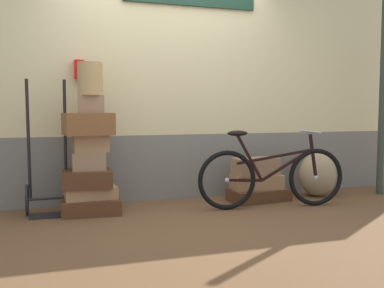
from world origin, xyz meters
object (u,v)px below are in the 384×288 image
(suitcase_1, at_px, (91,192))
(suitcase_2, at_px, (87,179))
(bicycle, at_px, (272,176))
(suitcase_6, at_px, (91,104))
(suitcase_8, at_px, (256,182))
(suitcase_4, at_px, (91,143))
(suitcase_7, at_px, (259,195))
(wicker_basket, at_px, (90,79))
(suitcase_9, at_px, (256,166))
(burlap_sack, at_px, (317,174))
(suitcase_5, at_px, (88,124))
(suitcase_0, at_px, (91,206))
(luggage_trolley, at_px, (48,185))
(suitcase_3, at_px, (89,161))

(suitcase_1, relative_size, suitcase_2, 1.07)
(bicycle, bearing_deg, suitcase_6, 167.99)
(suitcase_1, xyz_separation_m, suitcase_8, (1.89, 0.02, 0.01))
(suitcase_2, height_order, suitcase_4, suitcase_4)
(suitcase_7, distance_m, suitcase_8, 0.16)
(suitcase_6, height_order, wicker_basket, wicker_basket)
(suitcase_6, bearing_deg, suitcase_9, 2.13)
(suitcase_7, xyz_separation_m, bicycle, (-0.03, -0.35, 0.27))
(suitcase_2, bearing_deg, suitcase_7, 3.56)
(suitcase_6, distance_m, bicycle, 2.04)
(suitcase_8, relative_size, burlap_sack, 1.08)
(suitcase_1, relative_size, suitcase_5, 1.08)
(wicker_basket, bearing_deg, suitcase_0, -122.68)
(suitcase_2, relative_size, suitcase_4, 1.40)
(suitcase_4, relative_size, luggage_trolley, 0.25)
(suitcase_6, bearing_deg, suitcase_2, -135.59)
(suitcase_6, bearing_deg, burlap_sack, 2.27)
(suitcase_3, height_order, suitcase_6, suitcase_6)
(suitcase_6, xyz_separation_m, bicycle, (1.85, -0.39, -0.77))
(suitcase_4, bearing_deg, suitcase_5, -145.80)
(suitcase_1, height_order, suitcase_9, suitcase_9)
(suitcase_6, height_order, suitcase_7, suitcase_6)
(suitcase_1, bearing_deg, luggage_trolley, 168.57)
(suitcase_0, distance_m, suitcase_4, 0.64)
(suitcase_0, xyz_separation_m, suitcase_7, (1.90, 0.00, -0.01))
(suitcase_0, xyz_separation_m, suitcase_3, (-0.02, 0.02, 0.46))
(suitcase_9, bearing_deg, suitcase_2, 175.35)
(suitcase_1, bearing_deg, suitcase_4, -7.46)
(suitcase_0, xyz_separation_m, suitcase_6, (0.02, 0.05, 1.03))
(suitcase_3, bearing_deg, suitcase_8, 1.71)
(suitcase_2, xyz_separation_m, burlap_sack, (2.73, 0.04, -0.09))
(suitcase_0, xyz_separation_m, suitcase_5, (-0.01, 0.00, 0.83))
(wicker_basket, bearing_deg, suitcase_1, -174.57)
(burlap_sack, relative_size, bicycle, 0.33)
(suitcase_5, distance_m, wicker_basket, 0.45)
(suitcase_4, distance_m, suitcase_7, 1.99)
(suitcase_0, bearing_deg, suitcase_4, 70.00)
(suitcase_7, bearing_deg, burlap_sack, -3.93)
(suitcase_9, bearing_deg, wicker_basket, 174.54)
(suitcase_4, bearing_deg, suitcase_7, -3.27)
(luggage_trolley, bearing_deg, burlap_sack, -1.04)
(suitcase_1, distance_m, bicycle, 1.91)
(suitcase_3, bearing_deg, suitcase_7, 0.41)
(suitcase_9, xyz_separation_m, wicker_basket, (-1.85, -0.01, 0.96))
(suitcase_6, xyz_separation_m, suitcase_9, (1.85, -0.01, -0.71))
(suitcase_3, distance_m, burlap_sack, 2.73)
(suitcase_0, xyz_separation_m, wicker_basket, (0.02, 0.03, 1.28))
(suitcase_7, bearing_deg, suitcase_2, 173.88)
(luggage_trolley, height_order, burlap_sack, luggage_trolley)
(suitcase_1, xyz_separation_m, suitcase_5, (-0.01, -0.02, 0.70))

